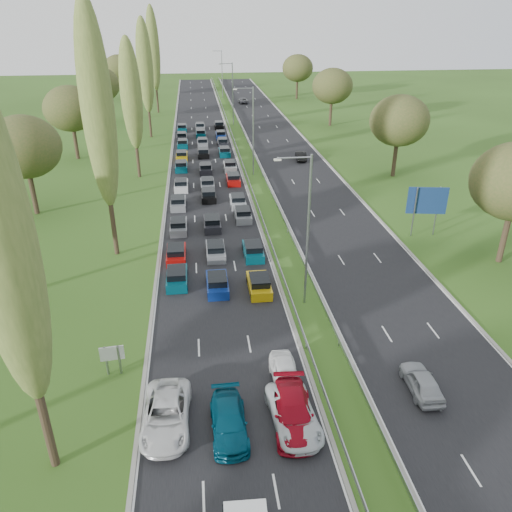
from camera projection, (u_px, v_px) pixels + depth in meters
ground at (252, 171)px, 72.82m from camera, size 260.00×260.00×0.00m
near_carriageway at (205, 167)px, 74.31m from camera, size 10.50×215.00×0.04m
far_carriageway at (294, 164)px, 75.78m from camera, size 10.50×215.00×0.04m
central_reservation at (250, 162)px, 74.80m from camera, size 2.36×215.00×0.32m
lamp_columns at (253, 132)px, 68.39m from camera, size 0.18×140.18×12.00m
poplar_row at (120, 97)px, 55.07m from camera, size 2.80×127.80×22.44m
woodland_left at (14, 155)px, 51.06m from camera, size 8.00×166.00×11.10m
woodland_right at (426, 134)px, 59.68m from camera, size 8.00×153.00×11.10m
traffic_queue_fill at (206, 175)px, 69.58m from camera, size 9.01×68.80×0.80m
near_car_2 at (166, 414)px, 27.67m from camera, size 2.78×5.69×1.56m
near_car_7 at (229, 421)px, 27.31m from camera, size 2.04×4.87×1.40m
near_car_10 at (294, 414)px, 27.75m from camera, size 2.75×5.41×1.46m
near_car_11 at (293, 412)px, 27.83m from camera, size 2.57×5.48×1.55m
near_car_12 at (285, 374)px, 30.88m from camera, size 1.69×4.19×1.43m
far_car_0 at (422, 382)px, 30.25m from camera, size 1.75×4.10×1.38m
far_car_1 at (301, 156)px, 77.65m from camera, size 1.78×4.25×1.36m
far_car_2 at (244, 100)px, 126.27m from camera, size 2.26×4.76×1.31m
info_sign at (112, 356)px, 31.42m from camera, size 1.50×0.24×2.10m
direction_sign at (427, 203)px, 50.25m from camera, size 3.96×0.80×5.20m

